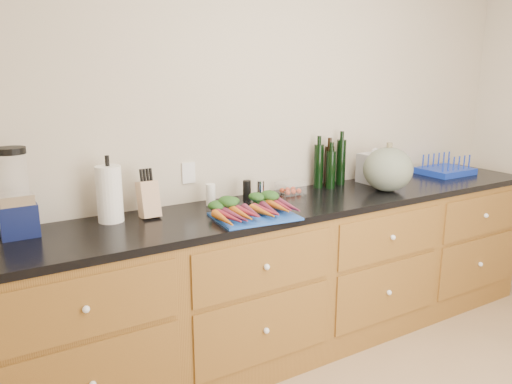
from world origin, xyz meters
TOP-DOWN VIEW (x-y plane):
  - wall_back at (0.00, 1.62)m, footprint 4.10×0.05m
  - cabinets at (0.00, 1.30)m, footprint 3.60×0.64m
  - countertop at (0.00, 1.30)m, footprint 3.64×0.62m
  - cutting_board at (-0.43, 1.14)m, footprint 0.45×0.36m
  - carrots at (-0.43, 1.18)m, footprint 0.44×0.33m
  - squash at (0.62, 1.21)m, footprint 0.31×0.31m
  - blender_appliance at (-1.53, 1.46)m, footprint 0.17×0.17m
  - paper_towel at (-1.10, 1.46)m, footprint 0.13×0.13m
  - knife_block at (-0.90, 1.44)m, footprint 0.10×0.10m
  - grinder_salt at (-0.52, 1.48)m, footprint 0.05×0.05m
  - grinder_pepper at (-0.27, 1.48)m, footprint 0.05×0.05m
  - canister_chrome at (-0.18, 1.48)m, footprint 0.05×0.05m
  - tomato_box at (0.04, 1.47)m, footprint 0.16×0.13m
  - bottles at (0.38, 1.51)m, footprint 0.25×0.13m
  - grocery_bag at (0.77, 1.42)m, footprint 0.28×0.23m
  - dish_rack at (1.39, 1.38)m, footprint 0.37×0.29m

SIDE VIEW (x-z plane):
  - cabinets at x=0.00m, z-range 0.00..0.90m
  - countertop at x=0.00m, z-range 0.90..0.94m
  - cutting_board at x=-0.43m, z-range 0.94..0.95m
  - tomato_box at x=0.04m, z-range 0.94..1.01m
  - dish_rack at x=1.39m, z-range 0.90..1.05m
  - carrots at x=-0.43m, z-range 0.95..1.01m
  - canister_chrome at x=-0.18m, z-range 0.94..1.05m
  - grinder_pepper at x=-0.27m, z-range 0.94..1.06m
  - grinder_salt at x=-0.52m, z-range 0.94..1.07m
  - knife_block at x=-0.90m, z-range 0.94..1.13m
  - grocery_bag at x=0.77m, z-range 0.94..1.14m
  - bottles at x=0.38m, z-range 0.93..1.23m
  - squash at x=0.62m, z-range 0.94..1.22m
  - paper_towel at x=-1.10m, z-range 0.94..1.23m
  - blender_appliance at x=-1.53m, z-range 0.91..1.33m
  - wall_back at x=0.00m, z-range 0.00..2.60m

